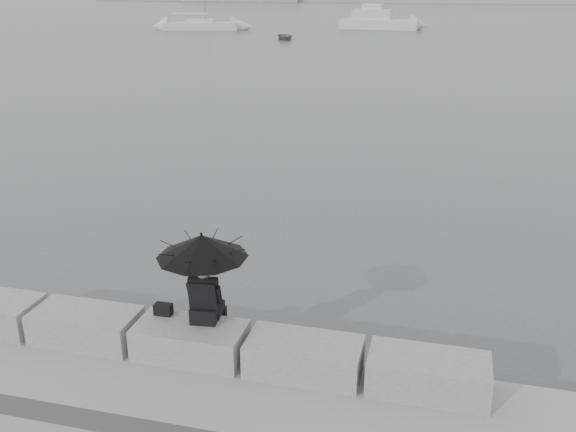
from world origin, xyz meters
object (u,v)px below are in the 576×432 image
(sailboat_left, at_px, (201,25))
(dinghy, at_px, (285,37))
(motor_cruiser, at_px, (380,21))
(seated_person, at_px, (202,256))

(sailboat_left, bearing_deg, dinghy, -49.23)
(sailboat_left, relative_size, motor_cruiser, 1.42)
(sailboat_left, distance_m, motor_cruiser, 20.71)
(sailboat_left, height_order, motor_cruiser, sailboat_left)
(seated_person, height_order, dinghy, seated_person)
(seated_person, distance_m, motor_cruiser, 70.47)
(dinghy, bearing_deg, sailboat_left, 115.47)
(sailboat_left, bearing_deg, seated_person, -80.45)
(dinghy, bearing_deg, seated_person, -103.98)
(seated_person, relative_size, dinghy, 0.44)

